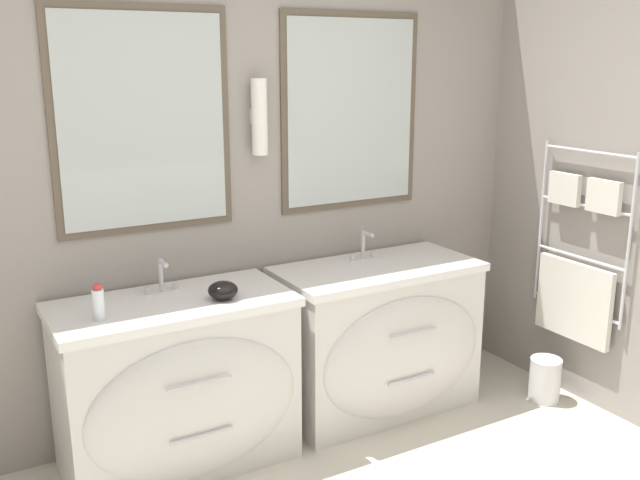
% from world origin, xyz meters
% --- Properties ---
extents(wall_back, '(5.33, 0.16, 2.60)m').
position_xyz_m(wall_back, '(0.01, 1.71, 1.32)').
color(wall_back, gray).
rests_on(wall_back, ground_plane).
extents(wall_right, '(0.13, 3.52, 2.60)m').
position_xyz_m(wall_right, '(1.90, 0.76, 1.29)').
color(wall_right, gray).
rests_on(wall_right, ground_plane).
extents(vanity_left, '(1.12, 0.62, 0.84)m').
position_xyz_m(vanity_left, '(-0.40, 1.35, 0.42)').
color(vanity_left, silver).
rests_on(vanity_left, ground_plane).
extents(vanity_right, '(1.12, 0.62, 0.84)m').
position_xyz_m(vanity_right, '(0.77, 1.35, 0.42)').
color(vanity_right, silver).
rests_on(vanity_right, ground_plane).
extents(faucet_left, '(0.17, 0.11, 0.17)m').
position_xyz_m(faucet_left, '(-0.40, 1.52, 0.92)').
color(faucet_left, silver).
rests_on(faucet_left, vanity_left).
extents(faucet_right, '(0.17, 0.11, 0.17)m').
position_xyz_m(faucet_right, '(0.77, 1.52, 0.92)').
color(faucet_right, silver).
rests_on(faucet_right, vanity_right).
extents(toiletry_bottle, '(0.05, 0.05, 0.16)m').
position_xyz_m(toiletry_bottle, '(-0.75, 1.29, 0.91)').
color(toiletry_bottle, silver).
rests_on(toiletry_bottle, vanity_left).
extents(amenity_bowl, '(0.14, 0.14, 0.09)m').
position_xyz_m(amenity_bowl, '(-0.18, 1.28, 0.88)').
color(amenity_bowl, black).
rests_on(amenity_bowl, vanity_left).
extents(waste_bin, '(0.18, 0.18, 0.26)m').
position_xyz_m(waste_bin, '(1.66, 0.95, 0.13)').
color(waste_bin, silver).
rests_on(waste_bin, ground_plane).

